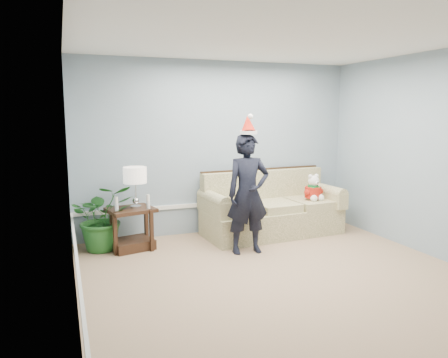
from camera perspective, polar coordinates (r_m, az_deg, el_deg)
room_shell at (r=4.66m, az=9.52°, el=1.77°), size 4.54×5.04×2.74m
wainscot_trim at (r=5.50m, az=-7.82°, el=-6.70°), size 4.49×4.99×0.06m
sofa at (r=6.96m, az=6.09°, el=-4.22°), size 2.19×1.05×1.00m
side_table at (r=6.29m, az=-11.98°, el=-6.93°), size 0.71×0.64×0.59m
table_lamp at (r=6.14m, az=-11.55°, el=0.29°), size 0.32×0.32×0.57m
candle_pair at (r=6.08m, az=-11.85°, el=-3.11°), size 0.48×0.05×0.20m
houseplant at (r=6.30m, az=-15.57°, el=-4.81°), size 0.89×0.79×0.93m
man at (r=5.90m, az=3.15°, el=-1.97°), size 0.61×0.42×1.63m
santa_hat at (r=5.81m, az=3.17°, el=7.03°), size 0.27×0.30×0.28m
teddy_bear at (r=7.06m, az=11.59°, el=-1.50°), size 0.29×0.31×0.42m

